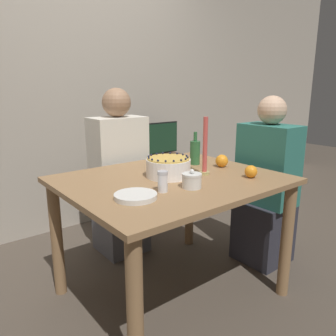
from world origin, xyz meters
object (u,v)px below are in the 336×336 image
person_woman_floral (266,192)px  sugar_bowl (192,180)px  bottle (195,152)px  tv_monitor (157,140)px  cake (168,167)px  person_man_blue_shirt (119,183)px  sugar_shaker (163,181)px  candle (205,151)px

person_woman_floral → sugar_bowl: bearing=98.4°
sugar_bowl → bottle: (0.38, 0.38, 0.04)m
sugar_bowl → tv_monitor: 1.56m
cake → person_man_blue_shirt: (0.06, 0.67, -0.26)m
sugar_shaker → tv_monitor: (0.94, 1.32, -0.05)m
sugar_shaker → person_woman_floral: person_woman_floral is taller
person_woman_floral → person_man_blue_shirt: bearing=43.5°
person_woman_floral → tv_monitor: bearing=3.1°
sugar_shaker → cake: bearing=46.3°
cake → tv_monitor: (0.74, 1.11, -0.05)m
tv_monitor → candle: bearing=-114.0°
candle → tv_monitor: size_ratio=0.68×
person_woman_floral → sugar_shaker: bearing=94.8°
bottle → person_man_blue_shirt: (-0.29, 0.53, -0.29)m
sugar_bowl → sugar_shaker: size_ratio=0.97×
cake → sugar_shaker: cake is taller
cake → tv_monitor: size_ratio=0.51×
sugar_shaker → person_man_blue_shirt: size_ratio=0.08×
person_man_blue_shirt → cake: bearing=85.2°
candle → bottle: bearing=59.2°
candle → tv_monitor: bearing=66.0°
person_man_blue_shirt → tv_monitor: (0.68, 0.44, 0.21)m
sugar_bowl → sugar_shaker: 0.16m
sugar_bowl → bottle: 0.54m
person_man_blue_shirt → tv_monitor: person_man_blue_shirt is taller
candle → tv_monitor: (0.54, 1.21, -0.14)m
bottle → person_woman_floral: bearing=-29.2°
sugar_bowl → person_woman_floral: bearing=8.4°
person_man_blue_shirt → person_woman_floral: (0.75, -0.79, -0.03)m
bottle → cake: bearing=-158.0°
bottle → sugar_shaker: bearing=-147.4°
sugar_shaker → tv_monitor: tv_monitor is taller
candle → person_man_blue_shirt: (-0.15, 0.76, -0.35)m
sugar_shaker → bottle: size_ratio=0.49×
sugar_bowl → person_man_blue_shirt: (0.09, 0.91, -0.24)m
cake → bottle: size_ratio=1.17×
sugar_shaker → person_man_blue_shirt: 0.95m
sugar_shaker → candle: 0.42m
bottle → person_woman_floral: size_ratio=0.18×
candle → sugar_shaker: bearing=-164.5°
cake → sugar_bowl: bearing=-98.8°
cake → person_woman_floral: (0.81, -0.12, -0.29)m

